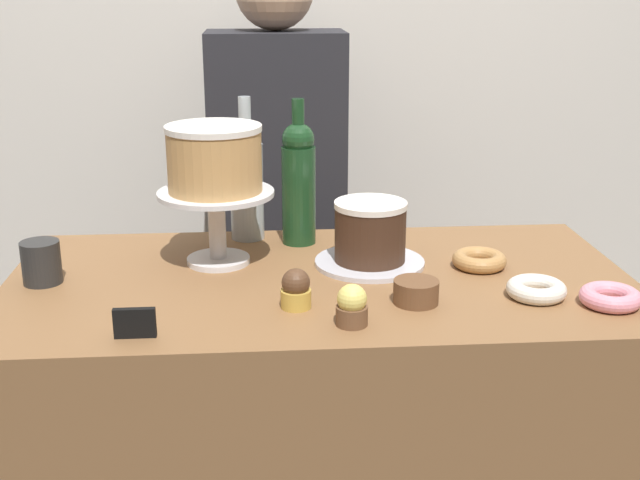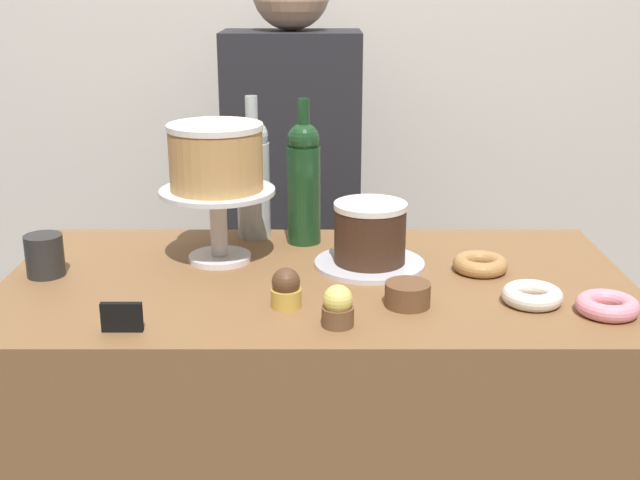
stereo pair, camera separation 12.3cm
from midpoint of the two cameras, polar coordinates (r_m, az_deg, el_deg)
name	(u,v)px [view 1 (the left image)]	position (r m, az deg, el deg)	size (l,w,h in m)	color
back_wall	(296,60)	(2.44, -3.15, 12.47)	(6.00, 0.05, 2.60)	silver
cake_stand_pedestal	(217,214)	(1.70, -9.32, 1.78)	(0.24, 0.24, 0.16)	silver
white_layer_cake	(214,158)	(1.68, -9.52, 5.65)	(0.20, 0.20, 0.14)	tan
silver_serving_platter	(370,262)	(1.70, 1.43, -1.61)	(0.23, 0.23, 0.01)	silver
chocolate_round_cake	(370,231)	(1.68, 1.44, 0.59)	(0.15, 0.15, 0.13)	#3D2619
wine_bottle_clear	(246,177)	(1.85, -7.09, 4.38)	(0.08, 0.08, 0.33)	#B2BCC1
wine_bottle_green	(299,181)	(1.81, -3.47, 4.16)	(0.08, 0.08, 0.33)	#193D1E
cupcake_lemon	(352,306)	(1.40, -0.27, -4.69)	(0.06, 0.06, 0.07)	brown
cupcake_chocolate	(296,289)	(1.48, -4.10, -3.51)	(0.06, 0.06, 0.07)	gold
donut_pink	(610,297)	(1.56, 17.59, -3.87)	(0.11, 0.11, 0.03)	pink
donut_sugar	(536,289)	(1.56, 12.76, -3.42)	(0.11, 0.11, 0.03)	silver
donut_maple	(479,260)	(1.70, 9.08, -1.42)	(0.11, 0.11, 0.03)	#B27F47
cookie_stack	(416,292)	(1.50, 4.42, -3.67)	(0.08, 0.08, 0.04)	brown
price_sign_chalkboard	(135,323)	(1.41, -15.35, -5.68)	(0.07, 0.01, 0.05)	black
coffee_cup_ceramic	(41,262)	(1.70, -20.94, -1.50)	(0.08, 0.08, 0.08)	#282828
barista_figure	(279,239)	(2.26, -4.49, 0.07)	(0.36, 0.22, 1.60)	black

